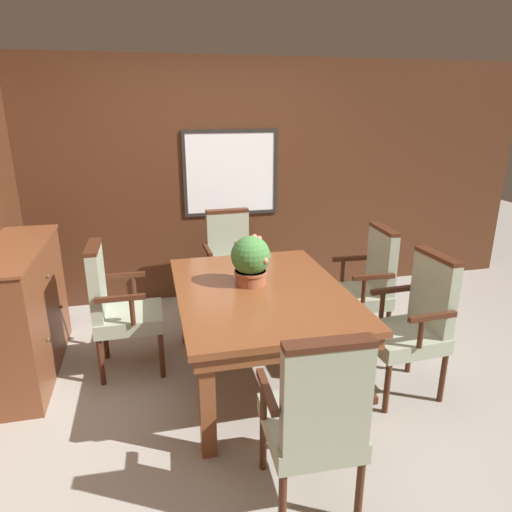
% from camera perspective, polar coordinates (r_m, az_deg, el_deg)
% --- Properties ---
extents(ground_plane, '(14.00, 14.00, 0.00)m').
position_cam_1_polar(ground_plane, '(3.44, -1.21, -16.94)').
color(ground_plane, '#A39E93').
extents(wall_back, '(7.20, 0.08, 2.45)m').
position_cam_1_polar(wall_back, '(4.79, -6.24, 9.05)').
color(wall_back, '#4C2816').
rests_on(wall_back, ground_plane).
extents(dining_table, '(1.19, 1.62, 0.74)m').
position_cam_1_polar(dining_table, '(3.32, 0.60, -5.61)').
color(dining_table, brown).
rests_on(dining_table, ground_plane).
extents(chair_right_near, '(0.52, 0.52, 1.03)m').
position_cam_1_polar(chair_right_near, '(3.41, 19.20, -7.61)').
color(chair_right_near, '#472314').
rests_on(chair_right_near, ground_plane).
extents(chair_left_far, '(0.50, 0.50, 1.03)m').
position_cam_1_polar(chair_left_far, '(3.63, -16.95, -5.79)').
color(chair_left_far, '#472314').
rests_on(chair_left_far, ground_plane).
extents(chair_head_near, '(0.52, 0.52, 1.03)m').
position_cam_1_polar(chair_head_near, '(2.36, 7.47, -19.23)').
color(chair_head_near, '#472314').
rests_on(chair_head_near, ground_plane).
extents(chair_right_far, '(0.52, 0.52, 1.03)m').
position_cam_1_polar(chair_right_far, '(3.99, 13.55, -3.26)').
color(chair_right_far, '#472314').
rests_on(chair_right_far, ground_plane).
extents(chair_head_far, '(0.52, 0.52, 1.03)m').
position_cam_1_polar(chair_head_far, '(4.44, -3.16, -0.55)').
color(chair_head_far, '#472314').
rests_on(chair_head_far, ground_plane).
extents(potted_plant, '(0.29, 0.29, 0.37)m').
position_cam_1_polar(potted_plant, '(3.31, -0.67, -0.47)').
color(potted_plant, '#9E5638').
rests_on(potted_plant, dining_table).
extents(sideboard_cabinet, '(0.44, 1.29, 1.02)m').
position_cam_1_polar(sideboard_cabinet, '(3.88, -27.14, -6.24)').
color(sideboard_cabinet, brown).
rests_on(sideboard_cabinet, ground_plane).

